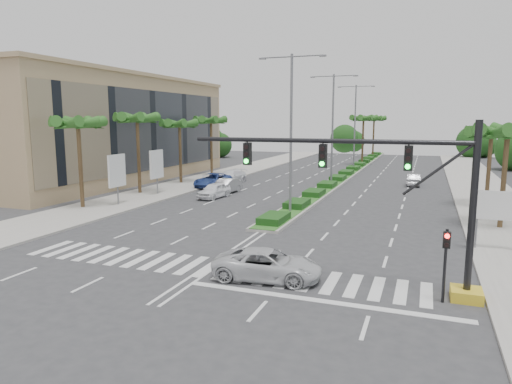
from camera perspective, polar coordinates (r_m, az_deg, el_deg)
ground at (r=22.82m, az=-5.80°, el=-9.40°), size 160.00×160.00×0.00m
footpath_right at (r=40.38m, az=28.06°, el=-2.22°), size 6.00×120.00×0.15m
footpath_left at (r=47.12m, az=-11.61°, el=0.12°), size 6.00×120.00×0.15m
median at (r=65.48m, az=11.94°, el=2.58°), size 2.20×75.00×0.20m
median_grass at (r=65.47m, az=11.94°, el=2.68°), size 1.80×75.00×0.04m
building at (r=57.74m, az=-17.78°, el=7.39°), size 12.00×36.00×12.00m
signal_gantry at (r=19.73m, az=18.96°, el=-2.39°), size 12.60×1.20×7.20m
pedestrian_signal at (r=19.41m, az=22.63°, el=-7.08°), size 0.28×0.36×3.00m
direction_sign at (r=28.03m, az=28.05°, el=-1.80°), size 2.70×0.11×3.40m
billboard_near at (r=39.84m, az=-17.00°, el=2.51°), size 0.18×2.10×4.35m
billboard_far at (r=44.72m, az=-12.32°, el=3.36°), size 0.18×2.10×4.35m
palm_left_near at (r=39.36m, az=-21.36°, el=7.66°), size 4.57×4.68×7.55m
palm_left_mid at (r=45.64m, az=-14.63°, el=8.56°), size 4.57×4.68×7.95m
palm_left_far at (r=52.40m, az=-9.53°, el=8.11°), size 4.57×4.68×7.35m
palm_left_end at (r=59.46m, az=-5.64°, el=8.65°), size 4.57×4.68×7.75m
palm_right_near at (r=33.73m, az=28.93°, el=6.21°), size 4.57×4.68×7.05m
palm_right_far at (r=41.67m, az=27.35°, el=6.24°), size 4.57×4.68×6.75m
palm_median_a at (r=75.00m, az=13.29°, el=8.74°), size 4.57×4.68×8.05m
palm_median_b at (r=89.90m, az=14.54°, el=8.69°), size 4.57×4.68×8.05m
streetlight_near at (r=34.75m, az=4.41°, el=8.34°), size 5.10×0.25×12.00m
streetlight_mid at (r=50.32m, az=9.56°, el=8.43°), size 5.10×0.25×12.00m
streetlight_far at (r=66.09m, az=12.26°, el=8.46°), size 5.10×0.25×12.00m
car_parked_a at (r=42.55m, az=-5.28°, el=0.19°), size 2.07×4.28×1.41m
car_parked_b at (r=45.13m, az=-3.84°, el=0.73°), size 2.04×4.53×1.44m
car_parked_c at (r=49.40m, az=-5.42°, el=1.46°), size 2.62×5.47×1.50m
car_parked_d at (r=52.58m, az=-3.23°, el=1.93°), size 2.61×5.29×1.48m
car_crossing at (r=20.97m, az=1.44°, el=-9.07°), size 5.15×2.79×1.37m
car_right at (r=53.42m, az=19.13°, el=1.47°), size 1.41×3.99×1.31m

